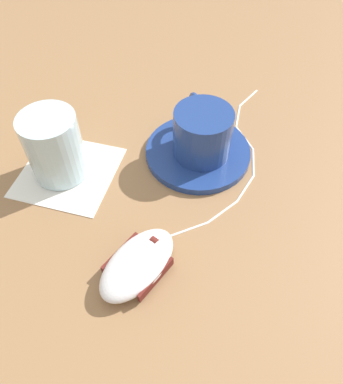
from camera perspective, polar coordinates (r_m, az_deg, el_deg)
The scene contains 7 objects.
ground_plane at distance 0.54m, azimuth -5.56°, elevation 2.72°, with size 3.00×3.00×0.00m, color olive.
saucer at distance 0.56m, azimuth 4.03°, elevation 6.07°, with size 0.16×0.16×0.01m, color navy.
coffee_cup at distance 0.53m, azimuth 4.67°, elevation 9.07°, with size 0.10×0.09×0.07m.
computer_mouse at distance 0.44m, azimuth -5.19°, elevation -10.86°, with size 0.12×0.08×0.03m.
mouse_cable at distance 0.57m, azimuth 9.75°, elevation 5.11°, with size 0.34×0.07×0.00m.
napkin_under_glass at distance 0.56m, azimuth -15.44°, elevation 2.97°, with size 0.13×0.13×0.00m, color silver.
drinking_glass at distance 0.53m, azimuth -17.42°, elevation 6.62°, with size 0.08×0.08×0.10m, color silver.
Camera 1 is at (-0.30, -0.20, 0.41)m, focal length 35.00 mm.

